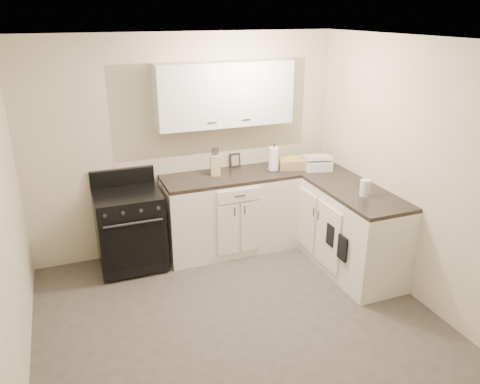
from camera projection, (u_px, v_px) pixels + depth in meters
name	position (u px, v px, depth m)	size (l,w,h in m)	color
floor	(243.00, 328.00, 4.27)	(3.60, 3.60, 0.00)	#473F38
ceiling	(244.00, 41.00, 3.36)	(3.60, 3.60, 0.00)	white
wall_back	(186.00, 146.00, 5.38)	(3.60, 3.60, 0.00)	beige
wall_right	(420.00, 175.00, 4.42)	(3.60, 3.60, 0.00)	beige
wall_front	(380.00, 335.00, 2.25)	(3.60, 3.60, 0.00)	beige
base_cabinets_back	(230.00, 214.00, 5.55)	(1.55, 0.60, 0.90)	silver
base_cabinets_right	(338.00, 222.00, 5.34)	(0.60, 1.90, 0.90)	silver
countertop_back	(230.00, 177.00, 5.38)	(1.55, 0.60, 0.04)	black
countertop_right	(341.00, 183.00, 5.17)	(0.60, 1.90, 0.04)	black
upper_cabinets	(225.00, 94.00, 5.17)	(1.55, 0.30, 0.70)	silver
stove	(130.00, 230.00, 5.13)	(0.70, 0.60, 0.85)	black
knife_block	(215.00, 165.00, 5.32)	(0.11, 0.10, 0.24)	tan
paper_towel	(274.00, 159.00, 5.47)	(0.12, 0.12, 0.28)	white
picture_frame	(235.00, 160.00, 5.62)	(0.13, 0.02, 0.17)	black
wicker_basket	(293.00, 164.00, 5.59)	(0.33, 0.22, 0.11)	tan
countertop_grill	(317.00, 164.00, 5.56)	(0.30, 0.28, 0.11)	white
glass_jar	(365.00, 188.00, 4.74)	(0.10, 0.10, 0.17)	silver
oven_mitt_near	(342.00, 248.00, 4.71)	(0.02, 0.15, 0.26)	black
oven_mitt_far	(330.00, 235.00, 4.90)	(0.02, 0.14, 0.24)	black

